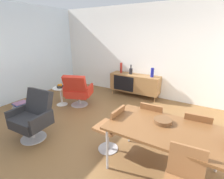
# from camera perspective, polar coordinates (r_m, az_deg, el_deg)

# --- Properties ---
(ground_plane) EXTENTS (8.32, 8.32, 0.00)m
(ground_plane) POSITION_cam_1_polar(r_m,az_deg,el_deg) (3.61, -4.16, -14.34)
(ground_plane) COLOR brown
(wall_back) EXTENTS (6.80, 0.12, 2.80)m
(wall_back) POSITION_cam_1_polar(r_m,az_deg,el_deg) (5.38, 11.82, 12.48)
(wall_back) COLOR white
(wall_back) RESTS_ON ground_plane
(wall_window_left) EXTENTS (0.12, 5.60, 2.80)m
(wall_window_left) POSITION_cam_1_polar(r_m,az_deg,el_deg) (5.56, -33.28, 10.01)
(wall_window_left) COLOR silver
(wall_window_left) RESTS_ON ground_plane
(sideboard) EXTENTS (1.60, 0.45, 0.72)m
(sideboard) POSITION_cam_1_polar(r_m,az_deg,el_deg) (5.37, 7.84, 2.21)
(sideboard) COLOR olive
(sideboard) RESTS_ON ground_plane
(vase_cobalt) EXTENTS (0.10, 0.10, 0.27)m
(vase_cobalt) POSITION_cam_1_polar(r_m,az_deg,el_deg) (5.09, 13.79, 5.75)
(vase_cobalt) COLOR navy
(vase_cobalt) RESTS_ON sideboard
(vase_sculptural_dark) EXTENTS (0.11, 0.11, 0.30)m
(vase_sculptural_dark) POSITION_cam_1_polar(r_m,az_deg,el_deg) (5.33, 6.54, 6.42)
(vase_sculptural_dark) COLOR black
(vase_sculptural_dark) RESTS_ON sideboard
(vase_ceramic_small) EXTENTS (0.08, 0.08, 0.33)m
(vase_ceramic_small) POSITION_cam_1_polar(r_m,az_deg,el_deg) (5.47, 3.18, 7.51)
(vase_ceramic_small) COLOR maroon
(vase_ceramic_small) RESTS_ON sideboard
(dining_table) EXTENTS (1.60, 0.90, 0.74)m
(dining_table) POSITION_cam_1_polar(r_m,az_deg,el_deg) (2.48, 18.04, -13.42)
(dining_table) COLOR brown
(dining_table) RESTS_ON ground_plane
(wooden_bowl_on_table) EXTENTS (0.26, 0.26, 0.06)m
(wooden_bowl_on_table) POSITION_cam_1_polar(r_m,az_deg,el_deg) (2.56, 17.19, -10.37)
(wooden_bowl_on_table) COLOR brown
(wooden_bowl_on_table) RESTS_ON dining_table
(dining_chair_back_right) EXTENTS (0.43, 0.45, 0.86)m
(dining_chair_back_right) POSITION_cam_1_polar(r_m,az_deg,el_deg) (3.05, 26.78, -13.13)
(dining_chair_back_right) COLOR brown
(dining_chair_back_right) RESTS_ON ground_plane
(dining_chair_back_left) EXTENTS (0.41, 0.43, 0.86)m
(dining_chair_back_left) POSITION_cam_1_polar(r_m,az_deg,el_deg) (3.13, 13.76, -10.56)
(dining_chair_back_left) COLOR brown
(dining_chair_back_left) RESTS_ON ground_plane
(dining_chair_near_window) EXTENTS (0.44, 0.42, 0.86)m
(dining_chair_near_window) POSITION_cam_1_polar(r_m,az_deg,el_deg) (2.87, -0.40, -12.93)
(dining_chair_near_window) COLOR brown
(dining_chair_near_window) RESTS_ON ground_plane
(lounge_chair_red) EXTENTS (0.85, 0.83, 0.95)m
(lounge_chair_red) POSITION_cam_1_polar(r_m,az_deg,el_deg) (4.67, -11.80, -0.29)
(lounge_chair_red) COLOR red
(lounge_chair_red) RESTS_ON ground_plane
(armchair_black_shell) EXTENTS (0.75, 0.69, 0.95)m
(armchair_black_shell) POSITION_cam_1_polar(r_m,az_deg,el_deg) (3.57, -25.67, -8.18)
(armchair_black_shell) COLOR #262628
(armchair_black_shell) RESTS_ON ground_plane
(side_table_round) EXTENTS (0.44, 0.44, 0.52)m
(side_table_round) POSITION_cam_1_polar(r_m,az_deg,el_deg) (4.93, -17.23, -1.49)
(side_table_round) COLOR white
(side_table_round) RESTS_ON ground_plane
(fruit_bowl) EXTENTS (0.20, 0.20, 0.11)m
(fruit_bowl) POSITION_cam_1_polar(r_m,az_deg,el_deg) (4.86, -17.50, 1.14)
(fruit_bowl) COLOR #262628
(fruit_bowl) RESTS_ON side_table_round
(magazine_stack) EXTENTS (0.32, 0.41, 0.18)m
(magazine_stack) POSITION_cam_1_polar(r_m,az_deg,el_deg) (5.20, -28.99, -4.83)
(magazine_stack) COLOR #262626
(magazine_stack) RESTS_ON ground_plane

